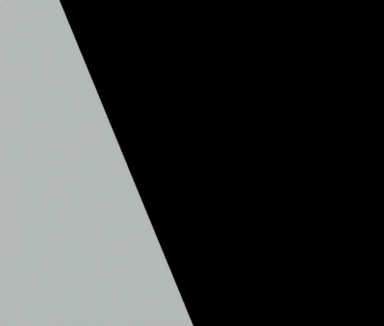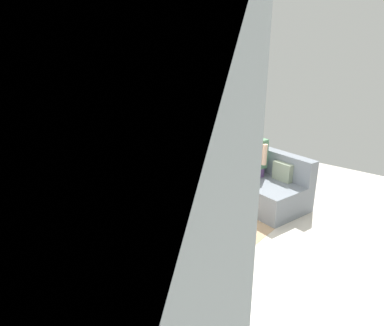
{
  "view_description": "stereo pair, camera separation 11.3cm",
  "coord_description": "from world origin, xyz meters",
  "px_view_note": "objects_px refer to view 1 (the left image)",
  "views": [
    {
      "loc": [
        -3.3,
        -2.68,
        2.35
      ],
      "look_at": [
        -0.21,
        -0.23,
        0.99
      ],
      "focal_mm": 31.64,
      "sensor_mm": 36.0,
      "label": 1
    },
    {
      "loc": [
        -3.23,
        -2.77,
        2.35
      ],
      "look_at": [
        -0.21,
        -0.23,
        0.99
      ],
      "focal_mm": 31.64,
      "sensor_mm": 36.0,
      "label": 2
    }
  ],
  "objects_px": {
    "couch": "(249,180)",
    "dog": "(184,191)",
    "bird_cage_stand": "(53,159)",
    "armchair": "(124,246)",
    "person_on_armchair": "(138,217)",
    "armoire_cabinet": "(104,129)",
    "round_end_table": "(136,176)",
    "parrot": "(47,106)",
    "potted_plant": "(148,151)",
    "person_on_couch": "(250,154)",
    "column_lamp": "(148,141)"
  },
  "relations": [
    {
      "from": "couch",
      "to": "dog",
      "type": "height_order",
      "value": "couch"
    },
    {
      "from": "dog",
      "to": "bird_cage_stand",
      "type": "bearing_deg",
      "value": 122.26
    },
    {
      "from": "armchair",
      "to": "person_on_armchair",
      "type": "relative_size",
      "value": 1.04
    },
    {
      "from": "person_on_armchair",
      "to": "armchair",
      "type": "bearing_deg",
      "value": 169.42
    },
    {
      "from": "dog",
      "to": "bird_cage_stand",
      "type": "height_order",
      "value": "bird_cage_stand"
    },
    {
      "from": "armchair",
      "to": "armoire_cabinet",
      "type": "xyz_separation_m",
      "value": [
        1.94,
        2.77,
        0.4
      ]
    },
    {
      "from": "bird_cage_stand",
      "to": "armchair",
      "type": "bearing_deg",
      "value": -104.4
    },
    {
      "from": "person_on_armchair",
      "to": "bird_cage_stand",
      "type": "xyz_separation_m",
      "value": [
        0.39,
        2.19,
        0.04
      ]
    },
    {
      "from": "couch",
      "to": "round_end_table",
      "type": "bearing_deg",
      "value": 129.67
    },
    {
      "from": "person_on_armchair",
      "to": "parrot",
      "type": "xyz_separation_m",
      "value": [
        0.41,
        2.19,
        0.8
      ]
    },
    {
      "from": "person_on_armchair",
      "to": "potted_plant",
      "type": "relative_size",
      "value": 0.99
    },
    {
      "from": "round_end_table",
      "to": "parrot",
      "type": "distance_m",
      "value": 1.69
    },
    {
      "from": "round_end_table",
      "to": "dog",
      "type": "distance_m",
      "value": 1.04
    },
    {
      "from": "couch",
      "to": "parrot",
      "type": "relative_size",
      "value": 10.77
    },
    {
      "from": "person_on_couch",
      "to": "bird_cage_stand",
      "type": "relative_size",
      "value": 0.56
    },
    {
      "from": "column_lamp",
      "to": "parrot",
      "type": "bearing_deg",
      "value": -179.02
    },
    {
      "from": "dog",
      "to": "armoire_cabinet",
      "type": "relative_size",
      "value": 0.43
    },
    {
      "from": "person_on_couch",
      "to": "potted_plant",
      "type": "bearing_deg",
      "value": 103.6
    },
    {
      "from": "dog",
      "to": "armoire_cabinet",
      "type": "bearing_deg",
      "value": 80.5
    },
    {
      "from": "couch",
      "to": "column_lamp",
      "type": "xyz_separation_m",
      "value": [
        -0.3,
        2.01,
        0.38
      ]
    },
    {
      "from": "column_lamp",
      "to": "person_on_armchair",
      "type": "bearing_deg",
      "value": -136.16
    },
    {
      "from": "column_lamp",
      "to": "armoire_cabinet",
      "type": "distance_m",
      "value": 0.83
    },
    {
      "from": "round_end_table",
      "to": "armoire_cabinet",
      "type": "distance_m",
      "value": 1.34
    },
    {
      "from": "armchair",
      "to": "round_end_table",
      "type": "xyz_separation_m",
      "value": [
        1.61,
        1.59,
        -0.15
      ]
    },
    {
      "from": "armchair",
      "to": "couch",
      "type": "bearing_deg",
      "value": 3.74
    },
    {
      "from": "person_on_armchair",
      "to": "round_end_table",
      "type": "bearing_deg",
      "value": 48.34
    },
    {
      "from": "person_on_armchair",
      "to": "round_end_table",
      "type": "relative_size",
      "value": 1.37
    },
    {
      "from": "round_end_table",
      "to": "bird_cage_stand",
      "type": "distance_m",
      "value": 1.28
    },
    {
      "from": "parrot",
      "to": "bird_cage_stand",
      "type": "bearing_deg",
      "value": -180.0
    },
    {
      "from": "couch",
      "to": "person_on_armchair",
      "type": "bearing_deg",
      "value": -175.35
    },
    {
      "from": "person_on_couch",
      "to": "armoire_cabinet",
      "type": "distance_m",
      "value": 2.73
    },
    {
      "from": "couch",
      "to": "column_lamp",
      "type": "height_order",
      "value": "column_lamp"
    },
    {
      "from": "couch",
      "to": "column_lamp",
      "type": "relative_size",
      "value": 1.44
    },
    {
      "from": "couch",
      "to": "parrot",
      "type": "distance_m",
      "value": 3.23
    },
    {
      "from": "couch",
      "to": "bird_cage_stand",
      "type": "bearing_deg",
      "value": 138.36
    },
    {
      "from": "armchair",
      "to": "column_lamp",
      "type": "xyz_separation_m",
      "value": [
        2.47,
        2.19,
        0.15
      ]
    },
    {
      "from": "person_on_couch",
      "to": "potted_plant",
      "type": "distance_m",
      "value": 1.91
    },
    {
      "from": "couch",
      "to": "armchair",
      "type": "height_order",
      "value": "armchair"
    },
    {
      "from": "potted_plant",
      "to": "armoire_cabinet",
      "type": "bearing_deg",
      "value": 114.35
    },
    {
      "from": "parrot",
      "to": "column_lamp",
      "type": "relative_size",
      "value": 0.13
    },
    {
      "from": "round_end_table",
      "to": "armoire_cabinet",
      "type": "xyz_separation_m",
      "value": [
        0.33,
        1.18,
        0.54
      ]
    },
    {
      "from": "person_on_couch",
      "to": "column_lamp",
      "type": "relative_size",
      "value": 0.61
    },
    {
      "from": "couch",
      "to": "potted_plant",
      "type": "distance_m",
      "value": 1.91
    },
    {
      "from": "person_on_armchair",
      "to": "dog",
      "type": "distance_m",
      "value": 1.56
    },
    {
      "from": "armoire_cabinet",
      "to": "potted_plant",
      "type": "bearing_deg",
      "value": -65.65
    },
    {
      "from": "round_end_table",
      "to": "potted_plant",
      "type": "relative_size",
      "value": 0.72
    },
    {
      "from": "armchair",
      "to": "round_end_table",
      "type": "relative_size",
      "value": 1.42
    },
    {
      "from": "couch",
      "to": "person_on_couch",
      "type": "bearing_deg",
      "value": -152.93
    },
    {
      "from": "armchair",
      "to": "potted_plant",
      "type": "xyz_separation_m",
      "value": [
        2.28,
        2.0,
        0.04
      ]
    },
    {
      "from": "parrot",
      "to": "column_lamp",
      "type": "distance_m",
      "value": 2.11
    }
  ]
}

